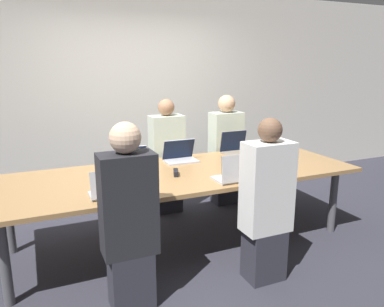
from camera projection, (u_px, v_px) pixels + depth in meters
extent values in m
plane|color=#2D2D38|center=(181.00, 241.00, 3.93)|extent=(24.00, 24.00, 0.00)
cube|color=beige|center=(132.00, 94.00, 5.17)|extent=(12.00, 0.06, 2.80)
cube|color=#9E7547|center=(180.00, 174.00, 3.75)|extent=(3.58, 1.26, 0.04)
cylinder|color=#4C4C51|center=(5.00, 263.00, 2.81)|extent=(0.08, 0.08, 0.72)
cylinder|color=#4C4C51|center=(333.00, 201.00, 4.07)|extent=(0.08, 0.08, 0.72)
cylinder|color=#4C4C51|center=(9.00, 218.00, 3.61)|extent=(0.08, 0.08, 0.72)
cylinder|color=#4C4C51|center=(282.00, 178.00, 4.87)|extent=(0.08, 0.08, 0.72)
cube|color=gray|center=(237.00, 154.00, 4.46)|extent=(0.33, 0.25, 0.02)
cube|color=gray|center=(233.00, 141.00, 4.52)|extent=(0.34, 0.06, 0.25)
cube|color=#0F1933|center=(233.00, 141.00, 4.51)|extent=(0.33, 0.06, 0.25)
cube|color=#2D2D38|center=(225.00, 186.00, 4.97)|extent=(0.32, 0.24, 0.45)
cube|color=beige|center=(226.00, 142.00, 4.83)|extent=(0.40, 0.24, 0.76)
sphere|color=tan|center=(227.00, 104.00, 4.71)|extent=(0.22, 0.22, 0.22)
cylinder|color=#232328|center=(256.00, 148.00, 4.58)|extent=(0.08, 0.08, 0.08)
cube|color=#B7B7BC|center=(110.00, 194.00, 3.09)|extent=(0.33, 0.21, 0.02)
cube|color=#B7B7BC|center=(111.00, 184.00, 2.98)|extent=(0.33, 0.05, 0.22)
cube|color=#0F1933|center=(111.00, 184.00, 2.99)|extent=(0.33, 0.05, 0.21)
cube|color=#2D2D38|center=(131.00, 279.00, 2.84)|extent=(0.32, 0.24, 0.45)
cube|color=#232328|center=(128.00, 204.00, 2.70)|extent=(0.40, 0.24, 0.76)
sphere|color=beige|center=(125.00, 138.00, 2.58)|extent=(0.22, 0.22, 0.22)
cylinder|color=black|center=(138.00, 176.00, 3.25)|extent=(0.07, 0.07, 0.21)
cylinder|color=black|center=(137.00, 162.00, 3.21)|extent=(0.03, 0.03, 0.05)
cube|color=silver|center=(134.00, 166.00, 3.91)|extent=(0.30, 0.20, 0.02)
cube|color=silver|center=(132.00, 155.00, 3.95)|extent=(0.31, 0.08, 0.20)
cube|color=#0F1933|center=(132.00, 155.00, 3.94)|extent=(0.30, 0.08, 0.19)
cylinder|color=#232328|center=(112.00, 166.00, 3.77)|extent=(0.09, 0.09, 0.10)
cube|color=#B7B7BC|center=(232.00, 178.00, 3.50)|extent=(0.34, 0.25, 0.02)
cube|color=#B7B7BC|center=(239.00, 168.00, 3.36)|extent=(0.35, 0.03, 0.25)
cube|color=#0F1933|center=(239.00, 168.00, 3.37)|extent=(0.34, 0.03, 0.24)
cube|color=#2D2D38|center=(264.00, 254.00, 3.21)|extent=(0.32, 0.24, 0.45)
cube|color=silver|center=(267.00, 187.00, 3.06)|extent=(0.40, 0.24, 0.76)
sphere|color=brown|center=(270.00, 130.00, 2.95)|extent=(0.20, 0.20, 0.20)
cube|color=#B7B7BC|center=(181.00, 161.00, 4.11)|extent=(0.35, 0.23, 0.02)
cube|color=#B7B7BC|center=(178.00, 149.00, 4.16)|extent=(0.36, 0.09, 0.22)
cube|color=#0F1933|center=(179.00, 149.00, 4.15)|extent=(0.35, 0.09, 0.22)
cube|color=#2D2D38|center=(168.00, 193.00, 4.69)|extent=(0.32, 0.24, 0.45)
cube|color=beige|center=(167.00, 147.00, 4.54)|extent=(0.40, 0.24, 0.76)
sphere|color=#9E7051|center=(166.00, 107.00, 4.43)|extent=(0.20, 0.20, 0.20)
cube|color=black|center=(176.00, 173.00, 3.63)|extent=(0.09, 0.16, 0.05)
cube|color=#232328|center=(136.00, 175.00, 3.62)|extent=(0.22, 0.15, 0.02)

